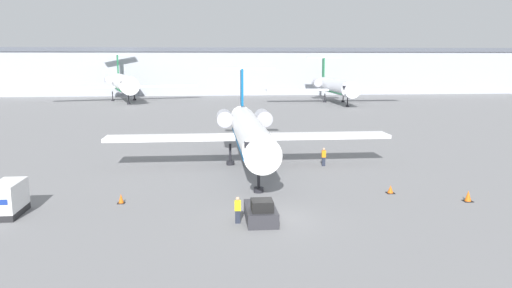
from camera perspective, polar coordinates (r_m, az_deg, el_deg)
ground_plane at (r=33.02m, az=1.55°, el=-8.86°), size 600.00×600.00×0.00m
terminal_building at (r=151.15m, az=-4.02°, el=8.33°), size 180.00×16.80×13.55m
airplane_main at (r=49.07m, az=-0.82°, el=1.61°), size 27.88×25.56×9.44m
pushback_tug at (r=33.00m, az=0.55°, el=-7.79°), size 1.96×3.88×1.64m
luggage_cart at (r=37.90m, az=-26.45°, el=-5.62°), size 1.66×3.33×2.31m
worker_near_tug at (r=32.45m, az=-2.11°, el=-7.48°), size 0.40×0.25×1.77m
worker_by_wing at (r=49.76m, az=7.74°, el=-1.42°), size 0.40×0.26×1.83m
traffic_cone_left at (r=38.21m, az=-15.17°, el=-6.06°), size 0.53×0.53×0.72m
traffic_cone_right at (r=41.00m, az=15.11°, el=-5.04°), size 0.63×0.63×0.64m
traffic_cone_mid at (r=40.59m, az=23.08°, el=-5.52°), size 0.67×0.67×0.82m
airplane_parked_far_left at (r=129.37m, az=-14.92°, el=6.73°), size 36.86×29.50×11.58m
airplane_parked_far_right at (r=121.99m, az=9.03°, el=6.53°), size 33.27×29.36×10.73m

